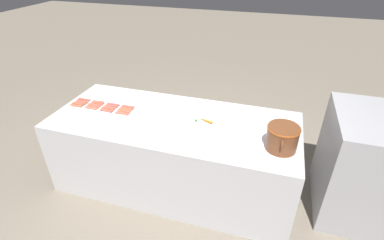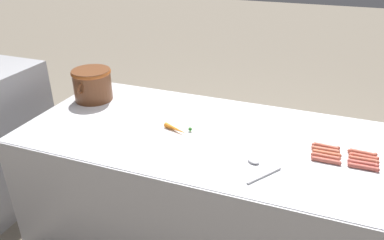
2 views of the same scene
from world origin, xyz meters
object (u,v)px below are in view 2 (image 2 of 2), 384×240
object	(u,v)px
hot_dog_14	(364,157)
carrot	(177,129)
hot_dog_11	(327,153)
hot_dog_3	(326,161)
hot_dog_19	(326,146)
hot_dog_18	(362,153)
serving_spoon	(257,165)
bean_pot	(92,83)
hot_dog_2	(363,167)
hot_dog_6	(363,163)
hot_dog_10	(364,160)
hot_dog_15	(326,150)
hot_dog_7	(326,157)

from	to	relation	value
hot_dog_14	carrot	bearing A→B (deg)	94.02
hot_dog_11	hot_dog_14	xyz separation A→B (m)	(0.04, -0.18, 0.00)
hot_dog_3	hot_dog_19	distance (m)	0.15
hot_dog_18	hot_dog_19	world-z (taller)	same
hot_dog_3	carrot	distance (m)	0.85
hot_dog_18	serving_spoon	xyz separation A→B (m)	(-0.31, 0.50, -0.00)
bean_pot	hot_dog_2	bearing A→B (deg)	-98.67
hot_dog_6	hot_dog_10	xyz separation A→B (m)	(0.04, -0.00, 0.00)
hot_dog_14	hot_dog_18	size ratio (longest dim) A/B	1.00
serving_spoon	hot_dog_10	bearing A→B (deg)	-64.62
hot_dog_15	hot_dog_11	bearing A→B (deg)	-168.56
hot_dog_15	hot_dog_3	bearing A→B (deg)	-176.09
hot_dog_19	carrot	xyz separation A→B (m)	(-0.11, 0.84, 0.00)
hot_dog_10	hot_dog_7	bearing A→B (deg)	101.43
hot_dog_15	hot_dog_19	bearing A→B (deg)	0.66
hot_dog_6	hot_dog_19	distance (m)	0.21
serving_spoon	hot_dog_6	bearing A→B (deg)	-67.98
hot_dog_15	carrot	size ratio (longest dim) A/B	0.85
hot_dog_6	serving_spoon	distance (m)	0.54
hot_dog_11	bean_pot	distance (m)	1.59
hot_dog_14	carrot	world-z (taller)	carrot
hot_dog_6	serving_spoon	bearing A→B (deg)	112.02
hot_dog_14	hot_dog_18	xyz separation A→B (m)	(0.04, 0.01, 0.00)
hot_dog_10	carrot	distance (m)	1.03
hot_dog_6	carrot	xyz separation A→B (m)	(-0.00, 1.02, 0.00)
hot_dog_2	hot_dog_18	xyz separation A→B (m)	(0.14, -0.00, 0.00)
hot_dog_7	carrot	distance (m)	0.84
hot_dog_2	hot_dog_14	distance (m)	0.11
hot_dog_6	hot_dog_19	size ratio (longest dim) A/B	1.00
hot_dog_19	carrot	distance (m)	0.85
hot_dog_19	hot_dog_2	bearing A→B (deg)	-128.13
hot_dog_11	hot_dog_14	distance (m)	0.19
hot_dog_11	hot_dog_3	bearing A→B (deg)	-179.79
hot_dog_7	serving_spoon	world-z (taller)	hot_dog_7
hot_dog_6	hot_dog_10	world-z (taller)	same
hot_dog_14	hot_dog_15	bearing A→B (deg)	89.97
hot_dog_2	hot_dog_10	bearing A→B (deg)	-3.27
hot_dog_2	hot_dog_7	size ratio (longest dim) A/B	1.00
hot_dog_3	hot_dog_7	size ratio (longest dim) A/B	1.00
hot_dog_2	hot_dog_7	bearing A→B (deg)	78.87
hot_dog_18	hot_dog_19	xyz separation A→B (m)	(0.00, 0.18, 0.00)
hot_dog_10	hot_dog_11	world-z (taller)	same
hot_dog_7	hot_dog_18	size ratio (longest dim) A/B	1.00
hot_dog_6	hot_dog_18	world-z (taller)	same
serving_spoon	hot_dog_18	bearing A→B (deg)	-58.22
hot_dog_18	bean_pot	xyz separation A→B (m)	(0.12, 1.75, 0.11)
hot_dog_3	bean_pot	distance (m)	1.60
hot_dog_10	hot_dog_14	distance (m)	0.03
hot_dog_14	hot_dog_18	world-z (taller)	same
hot_dog_3	hot_dog_2	bearing A→B (deg)	-88.84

